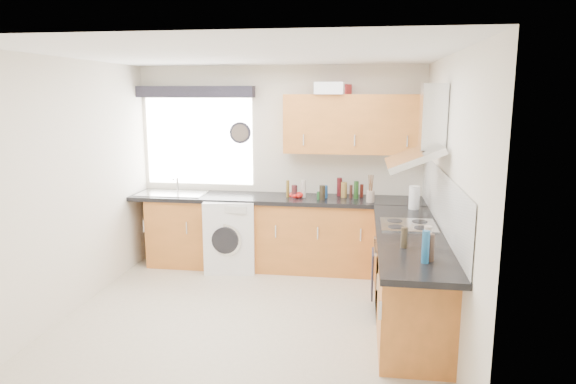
% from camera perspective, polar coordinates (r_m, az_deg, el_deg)
% --- Properties ---
extents(ground_plane, '(3.60, 3.60, 0.00)m').
position_cam_1_polar(ground_plane, '(5.19, -4.22, -13.75)').
color(ground_plane, beige).
extents(ceiling, '(3.60, 3.60, 0.02)m').
position_cam_1_polar(ceiling, '(4.73, -4.66, 14.99)').
color(ceiling, white).
rests_on(ceiling, wall_back).
extents(wall_back, '(3.60, 0.02, 2.50)m').
position_cam_1_polar(wall_back, '(6.54, -0.96, 2.91)').
color(wall_back, silver).
rests_on(wall_back, ground_plane).
extents(wall_front, '(3.60, 0.02, 2.50)m').
position_cam_1_polar(wall_front, '(3.12, -11.75, -6.31)').
color(wall_front, silver).
rests_on(wall_front, ground_plane).
extents(wall_left, '(0.02, 3.60, 2.50)m').
position_cam_1_polar(wall_left, '(5.48, -23.11, 0.46)').
color(wall_left, silver).
rests_on(wall_left, ground_plane).
extents(wall_right, '(0.02, 3.60, 2.50)m').
position_cam_1_polar(wall_right, '(4.74, 17.29, -0.66)').
color(wall_right, silver).
rests_on(wall_right, ground_plane).
extents(window, '(1.40, 0.02, 1.10)m').
position_cam_1_polar(window, '(6.75, -9.86, 5.56)').
color(window, white).
rests_on(window, wall_back).
extents(window_blind, '(1.50, 0.18, 0.14)m').
position_cam_1_polar(window_blind, '(6.64, -10.28, 10.91)').
color(window_blind, black).
rests_on(window_blind, wall_back).
extents(splashback, '(0.01, 3.00, 0.54)m').
position_cam_1_polar(splashback, '(5.05, 16.62, -0.76)').
color(splashback, white).
rests_on(splashback, wall_right).
extents(base_cab_back, '(3.00, 0.58, 0.86)m').
position_cam_1_polar(base_cab_back, '(6.45, -2.23, -4.66)').
color(base_cab_back, '#AE6327').
rests_on(base_cab_back, ground_plane).
extents(base_cab_corner, '(0.60, 0.60, 0.86)m').
position_cam_1_polar(base_cab_corner, '(6.35, 12.15, -5.15)').
color(base_cab_corner, '#AE6327').
rests_on(base_cab_corner, ground_plane).
extents(base_cab_right, '(0.58, 2.10, 0.86)m').
position_cam_1_polar(base_cab_right, '(5.07, 13.22, -9.35)').
color(base_cab_right, '#AE6327').
rests_on(base_cab_right, ground_plane).
extents(worktop_back, '(3.60, 0.62, 0.05)m').
position_cam_1_polar(worktop_back, '(6.32, -1.39, -0.75)').
color(worktop_back, black).
rests_on(worktop_back, base_cab_back).
extents(worktop_right, '(0.62, 2.42, 0.05)m').
position_cam_1_polar(worktop_right, '(4.79, 13.49, -4.85)').
color(worktop_right, black).
rests_on(worktop_right, base_cab_right).
extents(sink, '(0.84, 0.46, 0.10)m').
position_cam_1_polar(sink, '(6.65, -12.75, 0.16)').
color(sink, silver).
rests_on(sink, worktop_back).
extents(oven, '(0.56, 0.58, 0.85)m').
position_cam_1_polar(oven, '(5.21, 12.98, -8.83)').
color(oven, black).
rests_on(oven, ground_plane).
extents(hob_plate, '(0.52, 0.52, 0.01)m').
position_cam_1_polar(hob_plate, '(5.07, 13.21, -3.59)').
color(hob_plate, silver).
rests_on(hob_plate, worktop_right).
extents(extractor_hood, '(0.52, 0.78, 0.66)m').
position_cam_1_polar(extractor_hood, '(4.94, 14.81, 6.01)').
color(extractor_hood, silver).
rests_on(extractor_hood, wall_right).
extents(upper_cabinets, '(1.70, 0.35, 0.70)m').
position_cam_1_polar(upper_cabinets, '(6.23, 7.49, 7.50)').
color(upper_cabinets, '#AE6327').
rests_on(upper_cabinets, wall_back).
extents(washing_machine, '(0.68, 0.66, 0.89)m').
position_cam_1_polar(washing_machine, '(6.44, -6.30, -4.62)').
color(washing_machine, white).
rests_on(washing_machine, ground_plane).
extents(wall_clock, '(0.27, 0.04, 0.27)m').
position_cam_1_polar(wall_clock, '(6.56, -5.37, 6.56)').
color(wall_clock, black).
rests_on(wall_clock, wall_back).
extents(casserole, '(0.35, 0.27, 0.14)m').
position_cam_1_polar(casserole, '(6.13, 4.65, 11.43)').
color(casserole, white).
rests_on(casserole, upper_cabinets).
extents(storage_box, '(0.30, 0.28, 0.12)m').
position_cam_1_polar(storage_box, '(6.32, 5.68, 11.29)').
color(storage_box, '#BC3036').
rests_on(storage_box, upper_cabinets).
extents(utensil_pot, '(0.10, 0.10, 0.13)m').
position_cam_1_polar(utensil_pot, '(6.06, 9.14, -0.50)').
color(utensil_pot, gray).
rests_on(utensil_pot, worktop_back).
extents(kitchen_roll, '(0.14, 0.14, 0.26)m').
position_cam_1_polar(kitchen_roll, '(5.78, 13.85, -0.61)').
color(kitchen_roll, white).
rests_on(kitchen_roll, worktop_right).
extents(tomato_cluster, '(0.16, 0.16, 0.07)m').
position_cam_1_polar(tomato_cluster, '(6.24, 0.91, -0.34)').
color(tomato_cluster, red).
rests_on(tomato_cluster, worktop_back).
extents(jar_0, '(0.04, 0.04, 0.16)m').
position_cam_1_polar(jar_0, '(6.26, 7.01, 0.05)').
color(jar_0, '#381914').
rests_on(jar_0, worktop_back).
extents(jar_1, '(0.06, 0.06, 0.22)m').
position_cam_1_polar(jar_1, '(6.38, 5.74, 0.58)').
color(jar_1, '#541117').
rests_on(jar_1, worktop_back).
extents(jar_2, '(0.07, 0.07, 0.18)m').
position_cam_1_polar(jar_2, '(6.12, 3.82, -0.07)').
color(jar_2, black).
rests_on(jar_2, worktop_back).
extents(jar_3, '(0.07, 0.07, 0.19)m').
position_cam_1_polar(jar_3, '(6.29, 6.24, 0.25)').
color(jar_3, olive).
rests_on(jar_3, worktop_back).
extents(jar_4, '(0.07, 0.07, 0.15)m').
position_cam_1_polar(jar_4, '(6.24, 4.09, 0.03)').
color(jar_4, '#1C4C8A').
rests_on(jar_4, worktop_back).
extents(jar_5, '(0.06, 0.06, 0.21)m').
position_cam_1_polar(jar_5, '(6.22, 7.59, 0.22)').
color(jar_5, '#1D4016').
rests_on(jar_5, worktop_back).
extents(jar_6, '(0.04, 0.04, 0.16)m').
position_cam_1_polar(jar_6, '(6.33, 8.19, 0.14)').
color(jar_6, '#4D1710').
rests_on(jar_6, worktop_back).
extents(jar_7, '(0.04, 0.04, 0.10)m').
position_cam_1_polar(jar_7, '(6.14, 3.42, -0.41)').
color(jar_7, '#1A491E').
rests_on(jar_7, worktop_back).
extents(jar_8, '(0.07, 0.07, 0.12)m').
position_cam_1_polar(jar_8, '(6.36, 0.73, 0.15)').
color(jar_8, black).
rests_on(jar_8, worktop_back).
extents(jar_9, '(0.06, 0.06, 0.16)m').
position_cam_1_polar(jar_9, '(6.20, 0.70, 0.03)').
color(jar_9, '#42171A').
rests_on(jar_9, worktop_back).
extents(jar_10, '(0.04, 0.04, 0.21)m').
position_cam_1_polar(jar_10, '(6.26, -0.03, 0.36)').
color(jar_10, brown).
rests_on(jar_10, worktop_back).
extents(jar_11, '(0.06, 0.06, 0.21)m').
position_cam_1_polar(jar_11, '(6.25, 1.73, 0.37)').
color(jar_11, '#AEA094').
rests_on(jar_11, worktop_back).
extents(bottle_0, '(0.06, 0.06, 0.17)m').
position_cam_1_polar(bottle_0, '(4.34, 12.79, -4.96)').
color(bottle_0, '#3B3121').
rests_on(bottle_0, worktop_right).
extents(bottle_1, '(0.06, 0.06, 0.25)m').
position_cam_1_polar(bottle_1, '(3.98, 15.04, -5.92)').
color(bottle_1, '#1D5B8E').
rests_on(bottle_1, worktop_right).
extents(bottle_2, '(0.07, 0.07, 0.21)m').
position_cam_1_polar(bottle_2, '(4.04, 15.47, -5.97)').
color(bottle_2, '#402D23').
rests_on(bottle_2, worktop_right).
extents(bottle_3, '(0.06, 0.06, 0.20)m').
position_cam_1_polar(bottle_3, '(4.32, 15.27, -4.96)').
color(bottle_3, '#AA9C91').
rests_on(bottle_3, worktop_right).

